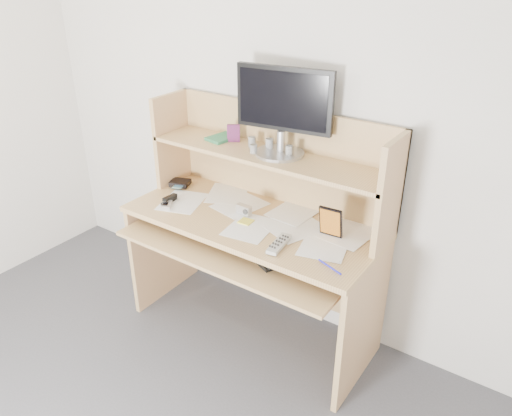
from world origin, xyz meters
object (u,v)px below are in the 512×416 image
Objects in this scene: desk at (260,222)px; game_case at (331,222)px; tv_remote at (279,244)px; keyboard at (257,247)px; monitor at (283,109)px.

game_case is at bearing -2.30° from desk.
tv_remote is 1.16× the size of game_case.
desk is 0.22m from keyboard.
monitor is at bearing 112.22° from tv_remote.
desk is 0.46m from game_case.
keyboard is 0.83× the size of monitor.
monitor is at bearing 157.08° from game_case.
game_case reaches higher than tv_remote.
keyboard is at bearing -89.07° from monitor.
monitor is (-0.37, 0.13, 0.48)m from game_case.
desk is 7.28× the size of tv_remote.
monitor is at bearing 123.41° from keyboard.
game_case is 0.32× the size of monitor.
game_case is 0.62m from monitor.
desk reaches higher than game_case.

